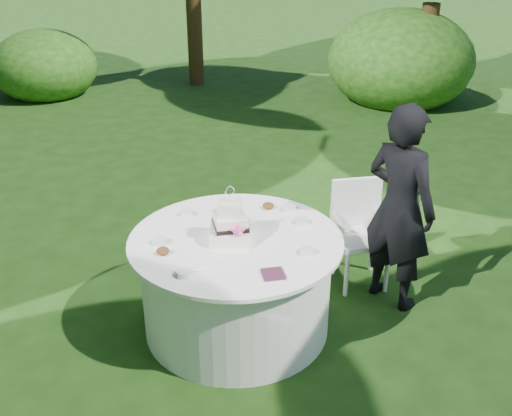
# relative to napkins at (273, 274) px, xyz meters

# --- Properties ---
(ground) EXTENTS (80.00, 80.00, 0.00)m
(ground) POSITION_rel_napkins_xyz_m (-0.16, 0.54, -0.78)
(ground) COLOR #19360E
(ground) RESTS_ON ground
(napkins) EXTENTS (0.14, 0.14, 0.02)m
(napkins) POSITION_rel_napkins_xyz_m (0.00, 0.00, 0.00)
(napkins) COLOR #441D31
(napkins) RESTS_ON table
(feather_plume) EXTENTS (0.48, 0.07, 0.01)m
(feather_plume) POSITION_rel_napkins_xyz_m (-0.39, 0.17, -0.00)
(feather_plume) COLOR white
(feather_plume) RESTS_ON table
(guest) EXTENTS (0.66, 0.73, 1.67)m
(guest) POSITION_rel_napkins_xyz_m (1.15, 0.66, 0.06)
(guest) COLOR black
(guest) RESTS_ON ground
(table) EXTENTS (1.56, 1.56, 0.77)m
(table) POSITION_rel_napkins_xyz_m (-0.16, 0.54, -0.39)
(table) COLOR silver
(table) RESTS_ON ground
(cake) EXTENTS (0.34, 0.34, 0.42)m
(cake) POSITION_rel_napkins_xyz_m (-0.19, 0.53, 0.10)
(cake) COLOR white
(cake) RESTS_ON table
(chair) EXTENTS (0.45, 0.44, 0.90)m
(chair) POSITION_rel_napkins_xyz_m (0.98, 1.02, -0.26)
(chair) COLOR silver
(chair) RESTS_ON ground
(votives) EXTENTS (1.18, 0.98, 0.04)m
(votives) POSITION_rel_napkins_xyz_m (-0.12, 0.57, 0.01)
(votives) COLOR silver
(votives) RESTS_ON table
(petal_cups) EXTENTS (0.96, 0.65, 0.05)m
(petal_cups) POSITION_rel_napkins_xyz_m (-0.25, 0.69, 0.02)
(petal_cups) COLOR #562D16
(petal_cups) RESTS_ON table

